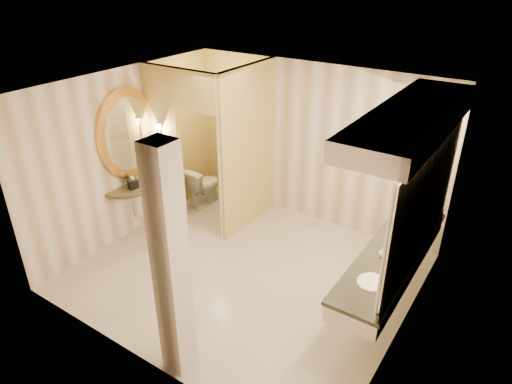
{
  "coord_description": "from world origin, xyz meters",
  "views": [
    {
      "loc": [
        3.14,
        -4.43,
        4.11
      ],
      "look_at": [
        0.05,
        0.2,
        1.25
      ],
      "focal_mm": 32.0,
      "sensor_mm": 36.0,
      "label": 1
    }
  ],
  "objects": [
    {
      "name": "wall_sconce",
      "position": [
        -1.93,
        0.43,
        1.73
      ],
      "size": [
        0.14,
        0.14,
        0.42
      ],
      "color": "#BA923B",
      "rests_on": "toilet_closet"
    },
    {
      "name": "vanity",
      "position": [
        1.98,
        0.4,
        1.63
      ],
      "size": [
        0.75,
        2.81,
        2.09
      ],
      "color": "silver",
      "rests_on": "floor"
    },
    {
      "name": "console_shelf",
      "position": [
        -2.21,
        0.0,
        1.35
      ],
      "size": [
        1.13,
        1.13,
        2.01
      ],
      "color": "black",
      "rests_on": "floor"
    },
    {
      "name": "wall_right",
      "position": [
        2.25,
        0.0,
        1.35
      ],
      "size": [
        0.02,
        4.0,
        2.7
      ],
      "primitive_type": "cube",
      "color": "#F1E3D1",
      "rests_on": "floor"
    },
    {
      "name": "tissue_box",
      "position": [
        -2.06,
        -0.14,
        0.95
      ],
      "size": [
        0.19,
        0.19,
        0.14
      ],
      "primitive_type": "cube",
      "rotation": [
        0.0,
        0.0,
        -0.42
      ],
      "color": "black",
      "rests_on": "console_shelf"
    },
    {
      "name": "floor",
      "position": [
        0.0,
        0.0,
        0.0
      ],
      "size": [
        4.5,
        4.5,
        0.0
      ],
      "primitive_type": "plane",
      "color": "beige",
      "rests_on": "ground"
    },
    {
      "name": "ceiling",
      "position": [
        0.0,
        0.0,
        2.7
      ],
      "size": [
        4.5,
        4.5,
        0.0
      ],
      "primitive_type": "plane",
      "rotation": [
        3.14,
        0.0,
        0.0
      ],
      "color": "silver",
      "rests_on": "wall_back"
    },
    {
      "name": "pillar",
      "position": [
        0.35,
        -1.8,
        1.35
      ],
      "size": [
        0.28,
        0.28,
        2.7
      ],
      "primitive_type": "cube",
      "color": "silver",
      "rests_on": "floor"
    },
    {
      "name": "soap_bottle_c",
      "position": [
        1.87,
        0.61,
        0.97
      ],
      "size": [
        0.09,
        0.09,
        0.2
      ],
      "primitive_type": "imported",
      "rotation": [
        0.0,
        0.0,
        -0.14
      ],
      "color": "#C6B28C",
      "rests_on": "vanity"
    },
    {
      "name": "toilet",
      "position": [
        -1.87,
        1.31,
        0.37
      ],
      "size": [
        0.44,
        0.74,
        0.74
      ],
      "primitive_type": "imported",
      "rotation": [
        0.0,
        0.0,
        3.1
      ],
      "color": "white",
      "rests_on": "floor"
    },
    {
      "name": "wall_left",
      "position": [
        -2.25,
        0.0,
        1.35
      ],
      "size": [
        0.02,
        4.0,
        2.7
      ],
      "primitive_type": "cube",
      "color": "#F1E3D1",
      "rests_on": "floor"
    },
    {
      "name": "wall_back",
      "position": [
        0.0,
        2.0,
        1.35
      ],
      "size": [
        4.5,
        0.02,
        2.7
      ],
      "primitive_type": "cube",
      "color": "#F1E3D1",
      "rests_on": "floor"
    },
    {
      "name": "toilet_closet",
      "position": [
        -1.12,
        0.97,
        1.39
      ],
      "size": [
        1.5,
        1.55,
        2.7
      ],
      "color": "#D0C16D",
      "rests_on": "floor"
    },
    {
      "name": "wall_front",
      "position": [
        0.0,
        -2.0,
        1.35
      ],
      "size": [
        4.5,
        0.02,
        2.7
      ],
      "primitive_type": "cube",
      "color": "#F1E3D1",
      "rests_on": "floor"
    },
    {
      "name": "soap_bottle_a",
      "position": [
        1.95,
        0.78,
        0.95
      ],
      "size": [
        0.08,
        0.08,
        0.14
      ],
      "primitive_type": "imported",
      "rotation": [
        0.0,
        0.0,
        0.19
      ],
      "color": "beige",
      "rests_on": "vanity"
    },
    {
      "name": "soap_bottle_b",
      "position": [
        1.88,
        0.23,
        0.94
      ],
      "size": [
        0.11,
        0.11,
        0.13
      ],
      "primitive_type": "imported",
      "rotation": [
        0.0,
        0.0,
        -0.09
      ],
      "color": "silver",
      "rests_on": "vanity"
    }
  ]
}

